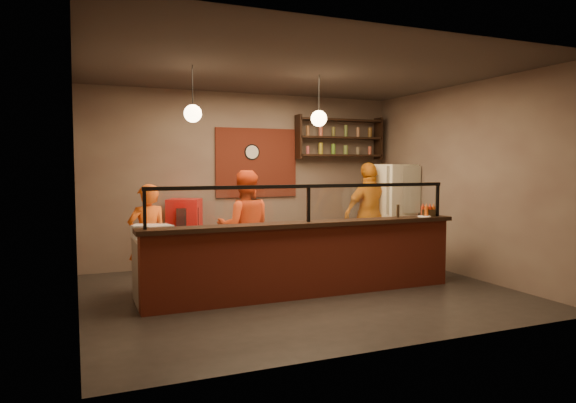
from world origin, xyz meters
name	(u,v)px	position (x,y,z in m)	size (l,w,h in m)	color
floor	(300,292)	(0.00, 0.00, 0.00)	(6.00, 6.00, 0.00)	black
ceiling	(300,70)	(0.00, 0.00, 3.20)	(6.00, 6.00, 0.00)	#39312C
wall_back	(246,179)	(0.00, 2.50, 1.60)	(6.00, 6.00, 0.00)	#736354
wall_left	(75,186)	(-3.00, 0.00, 1.60)	(5.00, 5.00, 0.00)	#736354
wall_right	(464,180)	(3.00, 0.00, 1.60)	(5.00, 5.00, 0.00)	#736354
wall_front	(402,190)	(0.00, -2.50, 1.60)	(6.00, 6.00, 0.00)	#736354
brick_patch	(257,163)	(0.20, 2.47, 1.90)	(1.60, 0.04, 1.30)	maroon
service_counter	(308,262)	(0.00, -0.30, 0.50)	(4.60, 0.25, 1.00)	maroon
counter_ledge	(308,224)	(0.00, -0.30, 1.03)	(4.70, 0.37, 0.06)	black
worktop_cabinet	(294,261)	(0.00, 0.20, 0.42)	(4.60, 0.75, 0.85)	gray
worktop	(294,231)	(0.00, 0.20, 0.88)	(4.60, 0.75, 0.05)	beige
sneeze_guard	(309,200)	(0.00, -0.30, 1.37)	(4.50, 0.05, 0.52)	white
wall_shelving	(340,138)	(1.90, 2.32, 2.40)	(1.84, 0.28, 0.85)	black
wall_clock	(252,152)	(0.10, 2.46, 2.10)	(0.30, 0.30, 0.04)	black
pendant_left	(193,113)	(-1.50, 0.20, 2.55)	(0.24, 0.24, 0.77)	black
pendant_right	(319,118)	(0.40, 0.20, 2.55)	(0.24, 0.24, 0.77)	black
cook_left	(148,239)	(-2.05, 0.80, 0.79)	(0.58, 0.38, 1.58)	#E15715
cook_mid	(245,227)	(-0.57, 0.83, 0.89)	(0.86, 0.67, 1.77)	red
cook_right	(370,214)	(2.05, 1.41, 0.95)	(1.12, 0.46, 1.91)	orange
fridge	(392,213)	(2.60, 1.50, 0.94)	(0.78, 0.73, 1.87)	beige
red_cooler	(185,235)	(-1.25, 2.15, 0.63)	(0.54, 0.50, 1.27)	red
pizza_dough	(281,229)	(-0.18, 0.30, 0.91)	(0.54, 0.54, 0.01)	beige
prep_tub_a	(147,231)	(-2.14, 0.14, 0.98)	(0.33, 0.26, 0.17)	white
prep_tub_b	(145,230)	(-2.15, 0.32, 0.98)	(0.31, 0.24, 0.15)	silver
prep_tub_c	(158,232)	(-2.02, 0.02, 0.98)	(0.34, 0.27, 0.17)	white
rolling_pin	(217,231)	(-1.18, 0.20, 0.93)	(0.06, 0.06, 0.37)	yellow
condiment_caddy	(428,213)	(2.06, -0.28, 1.11)	(0.20, 0.15, 0.11)	black
pepper_mill	(398,211)	(1.51, -0.27, 1.16)	(0.04, 0.04, 0.19)	black
small_plate	(424,216)	(1.94, -0.35, 1.07)	(0.20, 0.20, 0.01)	white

